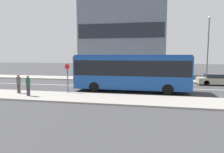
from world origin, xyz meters
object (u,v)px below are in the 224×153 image
at_px(parked_car_0, 217,80).
at_px(street_lamp, 208,43).
at_px(city_bus, 131,71).
at_px(pedestrian_down_pavement, 28,84).
at_px(pedestrian_near_stop, 19,83).
at_px(bus_stop_sign, 68,76).

height_order(parked_car_0, street_lamp, street_lamp).
height_order(city_bus, street_lamp, street_lamp).
height_order(parked_car_0, pedestrian_down_pavement, pedestrian_down_pavement).
xyz_separation_m(city_bus, pedestrian_near_stop, (-9.27, -3.48, -0.91)).
xyz_separation_m(pedestrian_down_pavement, street_lamp, (16.28, 12.17, 3.80)).
bearing_deg(parked_car_0, bus_stop_sign, -149.93).
bearing_deg(street_lamp, city_bus, -137.44).
bearing_deg(pedestrian_down_pavement, city_bus, 50.65).
bearing_deg(pedestrian_down_pavement, bus_stop_sign, 58.71).
distance_m(pedestrian_down_pavement, street_lamp, 20.68).
bearing_deg(pedestrian_near_stop, bus_stop_sign, -148.81).
relative_size(parked_car_0, pedestrian_down_pavement, 2.56).
relative_size(parked_car_0, pedestrian_near_stop, 2.64).
distance_m(parked_car_0, pedestrian_down_pavement, 19.83).
height_order(pedestrian_down_pavement, bus_stop_sign, bus_stop_sign).
bearing_deg(bus_stop_sign, pedestrian_near_stop, -165.32).
bearing_deg(city_bus, bus_stop_sign, -157.11).
distance_m(parked_car_0, pedestrian_near_stop, 20.71).
bearing_deg(parked_car_0, city_bus, -147.17).
distance_m(parked_car_0, street_lamp, 4.72).
xyz_separation_m(pedestrian_near_stop, street_lamp, (17.78, 11.30, 3.83)).
bearing_deg(pedestrian_down_pavement, street_lamp, 58.17).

